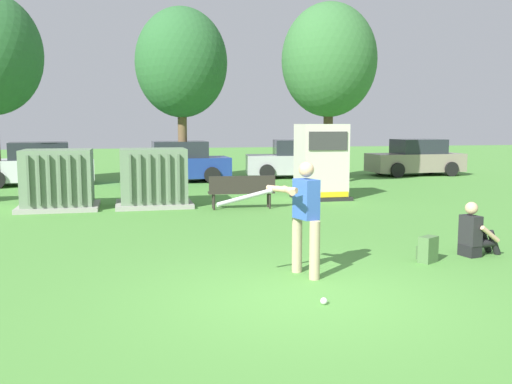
% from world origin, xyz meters
% --- Properties ---
extents(ground_plane, '(96.00, 96.00, 0.00)m').
position_xyz_m(ground_plane, '(0.00, 0.00, 0.00)').
color(ground_plane, '#51933D').
extents(transformer_west, '(2.10, 1.70, 1.62)m').
position_xyz_m(transformer_west, '(-4.12, 9.03, 0.79)').
color(transformer_west, '#9E9B93').
rests_on(transformer_west, ground).
extents(transformer_mid_west, '(2.10, 1.70, 1.62)m').
position_xyz_m(transformer_mid_west, '(-1.57, 9.01, 0.79)').
color(transformer_mid_west, '#9E9B93').
rests_on(transformer_mid_west, ground).
extents(generator_enclosure, '(1.60, 1.40, 2.30)m').
position_xyz_m(generator_enclosure, '(3.54, 9.49, 1.14)').
color(generator_enclosure, '#262626').
rests_on(generator_enclosure, ground).
extents(park_bench, '(1.82, 0.50, 0.92)m').
position_xyz_m(park_bench, '(0.74, 7.92, 0.54)').
color(park_bench, '#2D2823').
rests_on(park_bench, ground).
extents(batter, '(1.60, 0.77, 1.74)m').
position_xyz_m(batter, '(0.30, 0.98, 0.98)').
color(batter, tan).
rests_on(batter, ground).
extents(sports_ball, '(0.09, 0.09, 0.09)m').
position_xyz_m(sports_ball, '(0.15, -0.40, 0.04)').
color(sports_ball, white).
rests_on(sports_ball, ground).
extents(seated_spectator, '(0.77, 0.61, 0.96)m').
position_xyz_m(seated_spectator, '(3.65, 1.61, 0.38)').
color(seated_spectator, black).
rests_on(seated_spectator, ground).
extents(backpack, '(0.38, 0.36, 0.44)m').
position_xyz_m(backpack, '(2.60, 1.35, 0.21)').
color(backpack, '#4C723F').
rests_on(backpack, ground).
extents(tree_center_left, '(3.52, 3.52, 6.74)m').
position_xyz_m(tree_center_left, '(-0.15, 15.23, 4.62)').
color(tree_center_left, brown).
rests_on(tree_center_left, ground).
extents(tree_center_right, '(3.54, 3.54, 6.77)m').
position_xyz_m(tree_center_right, '(5.15, 13.36, 4.64)').
color(tree_center_right, brown).
rests_on(tree_center_right, ground).
extents(parked_car_leftmost, '(4.36, 2.27, 1.62)m').
position_xyz_m(parked_car_leftmost, '(-5.64, 15.67, 0.75)').
color(parked_car_leftmost, silver).
rests_on(parked_car_leftmost, ground).
extents(parked_car_left_of_center, '(4.24, 2.00, 1.62)m').
position_xyz_m(parked_car_left_of_center, '(-0.35, 15.64, 0.75)').
color(parked_car_left_of_center, navy).
rests_on(parked_car_left_of_center, ground).
extents(parked_car_right_of_center, '(4.40, 2.38, 1.62)m').
position_xyz_m(parked_car_right_of_center, '(4.82, 16.40, 0.75)').
color(parked_car_right_of_center, '#B2B2B7').
rests_on(parked_car_right_of_center, ground).
extents(parked_car_rightmost, '(4.22, 1.97, 1.62)m').
position_xyz_m(parked_car_rightmost, '(10.42, 16.31, 0.75)').
color(parked_car_rightmost, gray).
rests_on(parked_car_rightmost, ground).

